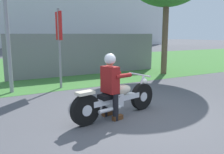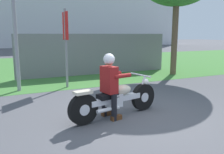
{
  "view_description": "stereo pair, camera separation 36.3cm",
  "coord_description": "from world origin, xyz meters",
  "views": [
    {
      "loc": [
        -2.94,
        -3.85,
        1.79
      ],
      "look_at": [
        -0.46,
        0.66,
        0.85
      ],
      "focal_mm": 37.9,
      "sensor_mm": 36.0,
      "label": 1
    },
    {
      "loc": [
        -2.62,
        -4.02,
        1.79
      ],
      "look_at": [
        -0.46,
        0.66,
        0.85
      ],
      "focal_mm": 37.9,
      "sensor_mm": 36.0,
      "label": 2
    }
  ],
  "objects": [
    {
      "name": "ground",
      "position": [
        0.0,
        0.0,
        0.0
      ],
      "size": [
        120.0,
        120.0,
        0.0
      ],
      "primitive_type": "plane",
      "color": "#4C4C51"
    },
    {
      "name": "grass_verge",
      "position": [
        0.0,
        9.37,
        0.0
      ],
      "size": [
        60.0,
        12.0,
        0.01
      ],
      "primitive_type": "cube",
      "color": "#3D7533",
      "rests_on": "ground"
    },
    {
      "name": "motorcycle_lead",
      "position": [
        -0.45,
        0.46,
        0.39
      ],
      "size": [
        2.23,
        0.75,
        0.87
      ],
      "rotation": [
        0.0,
        0.0,
        0.2
      ],
      "color": "black",
      "rests_on": "ground"
    },
    {
      "name": "rider_lead",
      "position": [
        -0.62,
        0.43,
        0.81
      ],
      "size": [
        0.61,
        0.53,
        1.4
      ],
      "rotation": [
        0.0,
        0.0,
        0.2
      ],
      "color": "black",
      "rests_on": "ground"
    },
    {
      "name": "sign_banner",
      "position": [
        -0.7,
        3.8,
        1.72
      ],
      "size": [
        0.08,
        0.6,
        2.6
      ],
      "color": "gray",
      "rests_on": "ground"
    },
    {
      "name": "fence_segment",
      "position": [
        1.22,
        5.87,
        0.9
      ],
      "size": [
        7.0,
        0.06,
        1.8
      ],
      "primitive_type": "cube",
      "color": "slate",
      "rests_on": "ground"
    }
  ]
}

